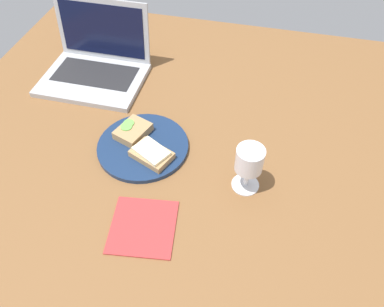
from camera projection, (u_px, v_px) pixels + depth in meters
wooden_table at (168, 147)px, 107.55cm from camera, size 140.00×140.00×3.00cm
plate at (143, 146)px, 104.80cm from camera, size 25.51×25.51×1.33cm
sandwich_with_cheese at (152, 154)px, 100.32cm from camera, size 12.66×10.73×2.85cm
sandwich_with_cucumber at (133, 130)px, 106.34cm from camera, size 10.20×11.42×2.81cm
wine_glass at (249, 162)px, 89.71cm from camera, size 7.10×7.10×13.37cm
laptop at (96, 65)px, 124.64cm from camera, size 32.94×27.02×22.14cm
napkin at (143, 227)px, 88.30cm from camera, size 17.22×17.53×0.40cm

